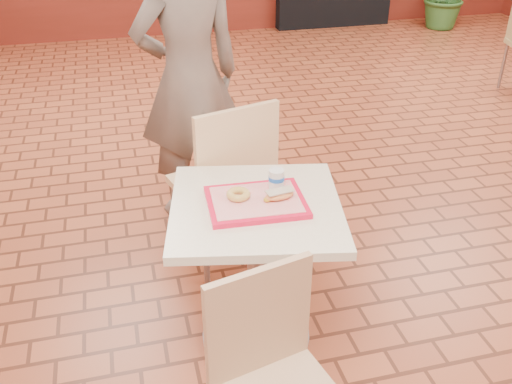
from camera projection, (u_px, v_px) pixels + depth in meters
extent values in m
cube|color=brown|center=(428.00, 223.00, 3.64)|extent=(8.00, 10.00, 0.01)
cube|color=beige|center=(256.00, 208.00, 2.40)|extent=(0.71, 0.71, 0.04)
cylinder|color=gray|center=(256.00, 279.00, 2.59)|extent=(0.08, 0.08, 0.71)
cylinder|color=gray|center=(256.00, 334.00, 2.76)|extent=(0.51, 0.51, 0.03)
cube|color=tan|center=(259.00, 320.00, 1.94)|extent=(0.39, 0.12, 0.43)
cube|color=#E1BA87|center=(220.00, 186.00, 3.10)|extent=(0.56, 0.56, 0.04)
cube|color=#E1BA87|center=(238.00, 156.00, 2.81)|extent=(0.45, 0.16, 0.50)
cylinder|color=gray|center=(236.00, 199.00, 3.46)|extent=(0.03, 0.03, 0.44)
cylinder|color=gray|center=(176.00, 216.00, 3.29)|extent=(0.03, 0.03, 0.44)
cylinder|color=gray|center=(269.00, 230.00, 3.17)|extent=(0.03, 0.03, 0.44)
cylinder|color=gray|center=(206.00, 251.00, 3.00)|extent=(0.03, 0.03, 0.44)
imported|color=#65574E|center=(189.00, 78.00, 3.33)|extent=(0.73, 0.56, 1.80)
cube|color=red|center=(256.00, 202.00, 2.38)|extent=(0.41, 0.32, 0.02)
cube|color=#E18585|center=(256.00, 199.00, 2.38)|extent=(0.36, 0.27, 0.00)
torus|color=#BF9745|center=(238.00, 194.00, 2.38)|extent=(0.12, 0.12, 0.03)
ellipsoid|color=#D77C3F|center=(279.00, 195.00, 2.37)|extent=(0.14, 0.08, 0.03)
cube|color=white|center=(280.00, 191.00, 2.36)|extent=(0.12, 0.07, 0.01)
ellipsoid|color=#BC8A1A|center=(267.00, 200.00, 2.35)|extent=(0.03, 0.03, 0.02)
cylinder|color=silver|center=(276.00, 179.00, 2.44)|extent=(0.07, 0.07, 0.09)
cylinder|color=blue|center=(276.00, 178.00, 2.44)|extent=(0.07, 0.07, 0.02)
cylinder|color=gray|center=(503.00, 66.00, 5.68)|extent=(0.03, 0.03, 0.46)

